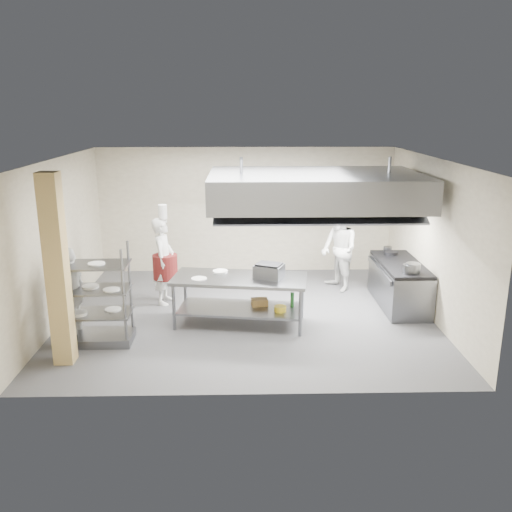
{
  "coord_description": "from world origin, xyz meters",
  "views": [
    {
      "loc": [
        -0.07,
        -9.82,
        3.9
      ],
      "look_at": [
        0.17,
        0.2,
        1.14
      ],
      "focal_mm": 38.0,
      "sensor_mm": 36.0,
      "label": 1
    }
  ],
  "objects_px": {
    "griddle": "(269,271)",
    "chef_head": "(164,261)",
    "chef_line": "(339,249)",
    "island": "(240,301)",
    "stockpot": "(413,268)",
    "cooking_range": "(399,285)",
    "chef_plating": "(71,294)",
    "pass_rack": "(96,295)"
  },
  "relations": [
    {
      "from": "chef_head",
      "to": "stockpot",
      "type": "relative_size",
      "value": 6.57
    },
    {
      "from": "island",
      "to": "cooking_range",
      "type": "relative_size",
      "value": 1.21
    },
    {
      "from": "cooking_range",
      "to": "stockpot",
      "type": "relative_size",
      "value": 7.38
    },
    {
      "from": "cooking_range",
      "to": "chef_head",
      "type": "xyz_separation_m",
      "value": [
        -4.77,
        0.25,
        0.47
      ]
    },
    {
      "from": "griddle",
      "to": "stockpot",
      "type": "distance_m",
      "value": 2.72
    },
    {
      "from": "cooking_range",
      "to": "chef_head",
      "type": "bearing_deg",
      "value": 176.95
    },
    {
      "from": "chef_plating",
      "to": "cooking_range",
      "type": "bearing_deg",
      "value": 107.77
    },
    {
      "from": "chef_head",
      "to": "chef_line",
      "type": "bearing_deg",
      "value": -71.27
    },
    {
      "from": "pass_rack",
      "to": "chef_plating",
      "type": "height_order",
      "value": "pass_rack"
    },
    {
      "from": "island",
      "to": "pass_rack",
      "type": "distance_m",
      "value": 2.56
    },
    {
      "from": "chef_head",
      "to": "griddle",
      "type": "bearing_deg",
      "value": -112.92
    },
    {
      "from": "chef_head",
      "to": "chef_plating",
      "type": "height_order",
      "value": "chef_head"
    },
    {
      "from": "chef_plating",
      "to": "stockpot",
      "type": "distance_m",
      "value": 6.16
    },
    {
      "from": "chef_line",
      "to": "chef_head",
      "type": "bearing_deg",
      "value": -99.52
    },
    {
      "from": "stockpot",
      "to": "chef_head",
      "type": "bearing_deg",
      "value": 168.71
    },
    {
      "from": "chef_head",
      "to": "chef_line",
      "type": "height_order",
      "value": "chef_line"
    },
    {
      "from": "chef_plating",
      "to": "stockpot",
      "type": "relative_size",
      "value": 6.13
    },
    {
      "from": "chef_line",
      "to": "chef_plating",
      "type": "xyz_separation_m",
      "value": [
        -5.01,
        -2.56,
        -0.08
      ]
    },
    {
      "from": "cooking_range",
      "to": "chef_head",
      "type": "distance_m",
      "value": 4.8
    },
    {
      "from": "pass_rack",
      "to": "chef_plating",
      "type": "relative_size",
      "value": 1.03
    },
    {
      "from": "pass_rack",
      "to": "chef_head",
      "type": "relative_size",
      "value": 0.96
    },
    {
      "from": "stockpot",
      "to": "island",
      "type": "bearing_deg",
      "value": -176.17
    },
    {
      "from": "cooking_range",
      "to": "stockpot",
      "type": "xyz_separation_m",
      "value": [
        0.02,
        -0.7,
        0.57
      ]
    },
    {
      "from": "island",
      "to": "chef_plating",
      "type": "distance_m",
      "value": 2.95
    },
    {
      "from": "island",
      "to": "chef_head",
      "type": "bearing_deg",
      "value": 151.0
    },
    {
      "from": "griddle",
      "to": "pass_rack",
      "type": "bearing_deg",
      "value": -142.72
    },
    {
      "from": "chef_plating",
      "to": "griddle",
      "type": "xyz_separation_m",
      "value": [
        3.39,
        0.6,
        0.2
      ]
    },
    {
      "from": "chef_head",
      "to": "stockpot",
      "type": "xyz_separation_m",
      "value": [
        4.79,
        -0.96,
        0.1
      ]
    },
    {
      "from": "island",
      "to": "chef_plating",
      "type": "xyz_separation_m",
      "value": [
        -2.86,
        -0.64,
        0.38
      ]
    },
    {
      "from": "chef_line",
      "to": "chef_plating",
      "type": "bearing_deg",
      "value": -83.87
    },
    {
      "from": "island",
      "to": "griddle",
      "type": "distance_m",
      "value": 0.79
    },
    {
      "from": "griddle",
      "to": "chef_line",
      "type": "bearing_deg",
      "value": 74.17
    },
    {
      "from": "chef_plating",
      "to": "griddle",
      "type": "bearing_deg",
      "value": 103.45
    },
    {
      "from": "chef_line",
      "to": "stockpot",
      "type": "relative_size",
      "value": 6.75
    },
    {
      "from": "cooking_range",
      "to": "chef_plating",
      "type": "xyz_separation_m",
      "value": [
        -6.08,
        -1.56,
        0.41
      ]
    },
    {
      "from": "griddle",
      "to": "chef_head",
      "type": "bearing_deg",
      "value": 173.51
    },
    {
      "from": "island",
      "to": "chef_head",
      "type": "distance_m",
      "value": 1.99
    },
    {
      "from": "pass_rack",
      "to": "chef_line",
      "type": "bearing_deg",
      "value": 29.24
    },
    {
      "from": "island",
      "to": "chef_line",
      "type": "bearing_deg",
      "value": 49.99
    },
    {
      "from": "stockpot",
      "to": "chef_line",
      "type": "bearing_deg",
      "value": 122.71
    },
    {
      "from": "pass_rack",
      "to": "chef_line",
      "type": "xyz_separation_m",
      "value": [
        4.56,
        2.67,
        0.06
      ]
    },
    {
      "from": "chef_head",
      "to": "griddle",
      "type": "relative_size",
      "value": 3.62
    }
  ]
}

